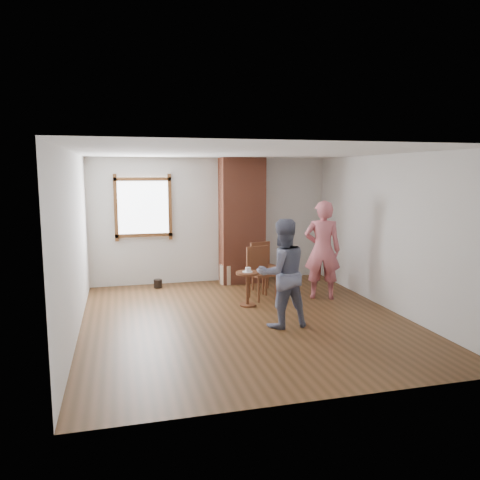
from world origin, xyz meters
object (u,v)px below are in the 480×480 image
dining_chair_right (260,270)px  person_pink (322,250)px  stoneware_crock (227,274)px  side_table (247,283)px  man (282,273)px  dining_chair_left (263,264)px

dining_chair_right → person_pink: (1.09, -0.29, 0.37)m
dining_chair_right → person_pink: 1.18m
stoneware_crock → person_pink: (1.43, -1.53, 0.70)m
side_table → person_pink: 1.54m
man → person_pink: person_pink is taller
person_pink → stoneware_crock: bearing=-25.2°
stoneware_crock → person_pink: person_pink is taller
man → person_pink: 1.81m
dining_chair_right → side_table: size_ratio=1.58×
dining_chair_right → side_table: 0.58m
side_table → man: bearing=-79.8°
stoneware_crock → man: bearing=-86.2°
dining_chair_right → stoneware_crock: bearing=92.7°
dining_chair_right → person_pink: person_pink is taller
side_table → dining_chair_right: bearing=49.8°
stoneware_crock → dining_chair_left: bearing=-52.4°
dining_chair_right → man: man is taller
stoneware_crock → person_pink: size_ratio=0.22×
stoneware_crock → man: (0.19, -2.85, 0.61)m
dining_chair_right → man: 1.64m
side_table → person_pink: size_ratio=0.33×
dining_chair_left → person_pink: (0.87, -0.81, 0.37)m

